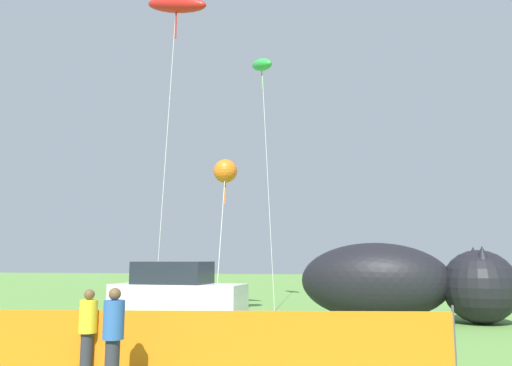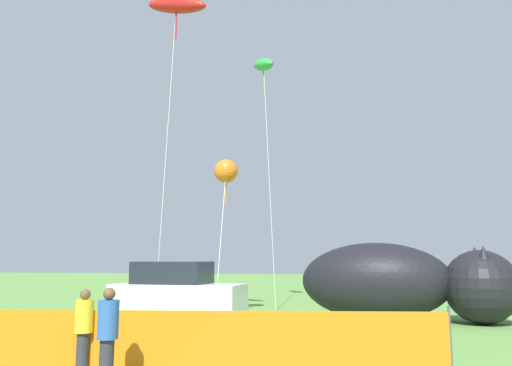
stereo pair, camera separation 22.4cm
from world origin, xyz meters
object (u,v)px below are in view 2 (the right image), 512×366
at_px(inflatable_cat, 400,285).
at_px(spectator_in_blue_shirt, 108,332).
at_px(folding_chair, 402,330).
at_px(spectator_in_green_shirt, 84,327).
at_px(parked_car, 177,296).
at_px(kite_orange_flower, 226,172).
at_px(kite_red_lizard, 176,6).
at_px(kite_green_fish, 264,66).

relative_size(inflatable_cat, spectator_in_blue_shirt, 4.50).
height_order(folding_chair, spectator_in_green_shirt, spectator_in_green_shirt).
distance_m(parked_car, spectator_in_green_shirt, 5.99).
bearing_deg(kite_orange_flower, inflatable_cat, 1.77).
height_order(folding_chair, kite_orange_flower, kite_orange_flower).
relative_size(parked_car, kite_red_lizard, 0.35).
xyz_separation_m(kite_red_lizard, kite_orange_flower, (1.30, 2.39, -5.80)).
relative_size(spectator_in_green_shirt, kite_green_fish, 0.13).
relative_size(folding_chair, kite_orange_flower, 0.15).
distance_m(spectator_in_blue_shirt, kite_orange_flower, 11.28).
distance_m(parked_car, kite_red_lizard, 10.41).
xyz_separation_m(kite_red_lizard, kite_green_fish, (1.98, 6.84, 0.24)).
distance_m(parked_car, inflatable_cat, 7.92).
height_order(parked_car, kite_red_lizard, kite_red_lizard).
relative_size(spectator_in_green_shirt, kite_orange_flower, 0.26).
bearing_deg(kite_green_fish, kite_red_lizard, -106.12).
bearing_deg(kite_green_fish, kite_orange_flower, -98.61).
height_order(kite_red_lizard, kite_green_fish, kite_green_fish).
bearing_deg(folding_chair, kite_red_lizard, 52.37).
xyz_separation_m(folding_chair, kite_green_fish, (-5.23, 10.54, 11.07)).
height_order(parked_car, kite_green_fish, kite_green_fish).
relative_size(inflatable_cat, kite_orange_flower, 1.25).
relative_size(parked_car, folding_chair, 4.52).
xyz_separation_m(folding_chair, kite_orange_flower, (-5.91, 6.09, 5.03)).
xyz_separation_m(folding_chair, spectator_in_blue_shirt, (-5.28, -4.17, 0.39)).
bearing_deg(kite_green_fish, spectator_in_blue_shirt, -90.17).
height_order(folding_chair, inflatable_cat, inflatable_cat).
bearing_deg(spectator_in_blue_shirt, inflatable_cat, 61.12).
distance_m(parked_car, kite_orange_flower, 5.70).
xyz_separation_m(folding_chair, inflatable_cat, (0.49, 6.29, 0.75)).
distance_m(inflatable_cat, kite_red_lizard, 12.95).
relative_size(spectator_in_blue_shirt, kite_red_lizard, 0.14).
xyz_separation_m(inflatable_cat, spectator_in_blue_shirt, (-5.77, -10.46, -0.36)).
bearing_deg(parked_car, spectator_in_green_shirt, -82.66).
xyz_separation_m(folding_chair, kite_red_lizard, (-7.21, 3.70, 10.83)).
bearing_deg(spectator_in_blue_shirt, kite_red_lizard, 103.80).
bearing_deg(spectator_in_green_shirt, kite_red_lizard, 97.81).
xyz_separation_m(folding_chair, spectator_in_green_shirt, (-6.25, -3.28, 0.34)).
xyz_separation_m(inflatable_cat, spectator_in_green_shirt, (-6.74, -9.57, -0.41)).
xyz_separation_m(parked_car, kite_orange_flower, (0.66, 3.39, 4.54)).
bearing_deg(inflatable_cat, spectator_in_blue_shirt, -111.79).
relative_size(spectator_in_blue_shirt, spectator_in_green_shirt, 1.06).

